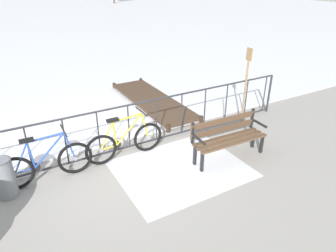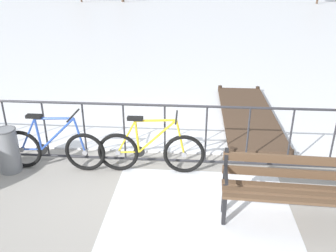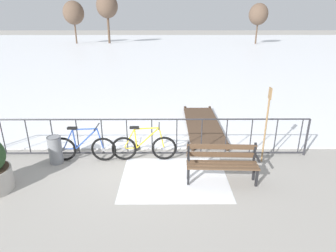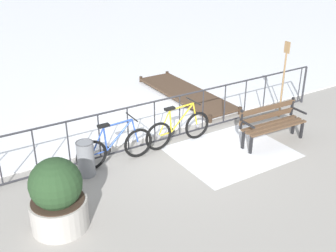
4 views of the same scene
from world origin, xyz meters
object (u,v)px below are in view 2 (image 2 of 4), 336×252
Objects in this scene: bicycle_near_railing at (151,151)px; park_bench at (286,184)px; bicycle_second at (53,149)px; trash_bin at (8,150)px.

bicycle_near_railing reaches higher than park_bench.
bicycle_near_railing is 1.58m from bicycle_second.
bicycle_second is at bearing 164.01° from park_bench.
park_bench reaches higher than trash_bin.
bicycle_near_railing is 1.06× the size of park_bench.
bicycle_near_railing is 1.00× the size of bicycle_second.
park_bench is at bearing -15.99° from bicycle_second.
bicycle_second is at bearing -178.58° from bicycle_near_railing.
bicycle_near_railing is at bearing 1.42° from bicycle_second.
bicycle_near_railing is 2.34× the size of trash_bin.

